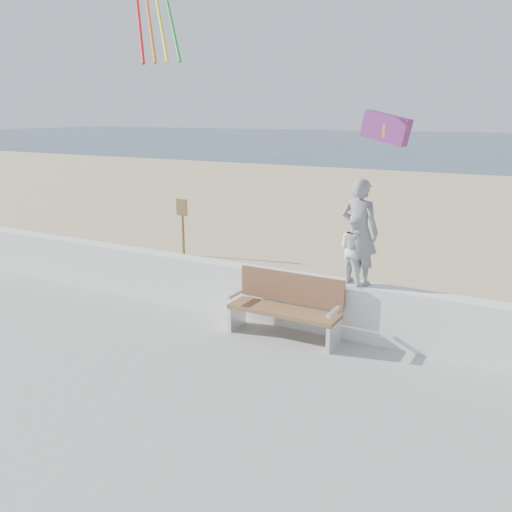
% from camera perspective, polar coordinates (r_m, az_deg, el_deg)
% --- Properties ---
extents(ground, '(220.00, 220.00, 0.00)m').
position_cam_1_polar(ground, '(8.11, -7.55, -11.98)').
color(ground, '#283C50').
rests_on(ground, ground).
extents(sand, '(90.00, 40.00, 0.08)m').
position_cam_1_polar(sand, '(15.83, 12.02, 1.35)').
color(sand, tan).
rests_on(sand, ground).
extents(seawall, '(30.00, 0.35, 0.90)m').
position_cam_1_polar(seawall, '(9.42, -0.48, -3.81)').
color(seawall, white).
rests_on(seawall, boardwalk).
extents(adult, '(0.64, 0.46, 1.63)m').
position_cam_1_polar(adult, '(8.36, 10.83, 2.51)').
color(adult, gray).
rests_on(adult, seawall).
extents(child, '(0.64, 0.58, 1.09)m').
position_cam_1_polar(child, '(8.44, 10.34, 0.74)').
color(child, silver).
rests_on(child, seawall).
extents(bench, '(1.80, 0.57, 1.00)m').
position_cam_1_polar(bench, '(8.64, 3.19, -5.19)').
color(bench, olive).
rests_on(bench, boardwalk).
extents(parafoil_kite, '(1.04, 0.45, 0.69)m').
position_cam_1_polar(parafoil_kite, '(11.00, 13.65, 12.93)').
color(parafoil_kite, red).
rests_on(parafoil_kite, ground).
extents(sign, '(0.32, 0.07, 1.46)m').
position_cam_1_polar(sign, '(13.94, -7.74, 3.54)').
color(sign, olive).
rests_on(sign, sand).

